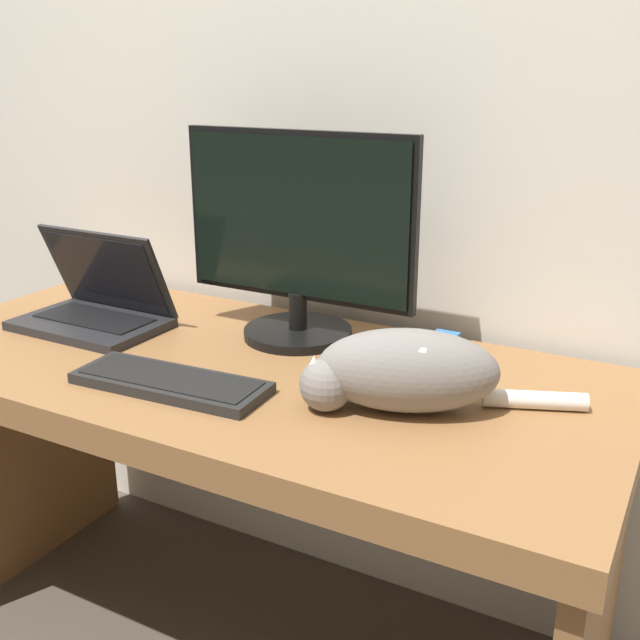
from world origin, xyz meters
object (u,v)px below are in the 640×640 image
laptop (96,307)px  external_keyboard (171,382)px  cat (403,370)px  monitor (298,239)px

laptop → external_keyboard: size_ratio=0.87×
laptop → cat: 0.79m
monitor → cat: bearing=-34.3°
external_keyboard → cat: size_ratio=0.83×
external_keyboard → cat: cat is taller
external_keyboard → monitor: bearing=75.7°
laptop → external_keyboard: (0.37, -0.20, -0.03)m
laptop → monitor: bearing=20.0°
external_keyboard → cat: (0.41, 0.12, 0.06)m
laptop → external_keyboard: 0.42m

